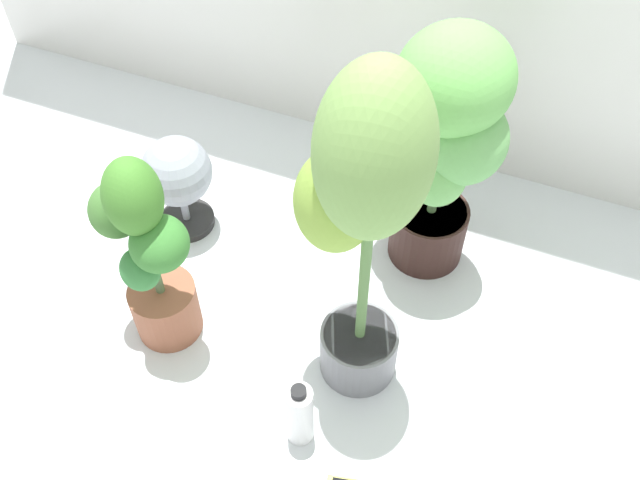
{
  "coord_description": "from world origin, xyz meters",
  "views": [
    {
      "loc": [
        0.54,
        -1.04,
        1.78
      ],
      "look_at": [
        0.1,
        0.07,
        0.33
      ],
      "focal_mm": 39.91,
      "sensor_mm": 36.0,
      "label": 1
    }
  ],
  "objects_px": {
    "potted_plant_front_left": "(148,254)",
    "nutrient_bottle": "(300,414)",
    "potted_plant_front_right": "(363,206)",
    "floor_fan": "(177,175)",
    "potted_plant_back_right": "(444,132)"
  },
  "relations": [
    {
      "from": "floor_fan",
      "to": "nutrient_bottle",
      "type": "distance_m",
      "value": 0.84
    },
    {
      "from": "floor_fan",
      "to": "potted_plant_back_right",
      "type": "bearing_deg",
      "value": 141.32
    },
    {
      "from": "potted_plant_front_left",
      "to": "floor_fan",
      "type": "distance_m",
      "value": 0.42
    },
    {
      "from": "potted_plant_front_left",
      "to": "nutrient_bottle",
      "type": "xyz_separation_m",
      "value": [
        0.49,
        -0.17,
        -0.23
      ]
    },
    {
      "from": "potted_plant_front_right",
      "to": "potted_plant_front_left",
      "type": "xyz_separation_m",
      "value": [
        -0.54,
        -0.09,
        -0.31
      ]
    },
    {
      "from": "potted_plant_front_left",
      "to": "nutrient_bottle",
      "type": "distance_m",
      "value": 0.57
    },
    {
      "from": "potted_plant_front_right",
      "to": "floor_fan",
      "type": "bearing_deg",
      "value": 157.39
    },
    {
      "from": "potted_plant_back_right",
      "to": "floor_fan",
      "type": "height_order",
      "value": "potted_plant_back_right"
    },
    {
      "from": "potted_plant_back_right",
      "to": "nutrient_bottle",
      "type": "height_order",
      "value": "potted_plant_back_right"
    },
    {
      "from": "floor_fan",
      "to": "nutrient_bottle",
      "type": "xyz_separation_m",
      "value": [
        0.64,
        -0.54,
        -0.11
      ]
    },
    {
      "from": "potted_plant_back_right",
      "to": "nutrient_bottle",
      "type": "relative_size",
      "value": 3.37
    },
    {
      "from": "nutrient_bottle",
      "to": "potted_plant_front_right",
      "type": "bearing_deg",
      "value": 78.87
    },
    {
      "from": "potted_plant_front_right",
      "to": "nutrient_bottle",
      "type": "relative_size",
      "value": 4.24
    },
    {
      "from": "potted_plant_back_right",
      "to": "potted_plant_front_right",
      "type": "height_order",
      "value": "potted_plant_front_right"
    },
    {
      "from": "nutrient_bottle",
      "to": "floor_fan",
      "type": "bearing_deg",
      "value": 139.57
    }
  ]
}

